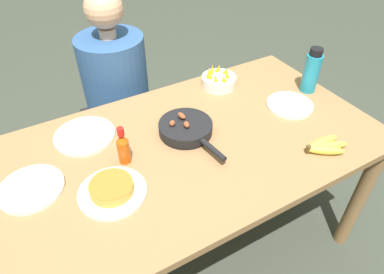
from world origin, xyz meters
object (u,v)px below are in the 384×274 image
(skillet, at_px, (186,128))
(hot_sauce_bottle, at_px, (123,147))
(water_bottle, at_px, (312,71))
(empty_plate_near_front, at_px, (85,136))
(person_figure, at_px, (121,112))
(empty_plate_far_right, at_px, (31,189))
(fruit_bowl_mango, at_px, (219,80))
(empty_plate_far_left, at_px, (290,105))
(banana_bunch, at_px, (324,146))
(frittata_plate_center, at_px, (112,190))

(skillet, bearing_deg, hot_sauce_bottle, -90.84)
(water_bottle, xyz_separation_m, hot_sauce_bottle, (-1.01, -0.03, -0.04))
(water_bottle, bearing_deg, skillet, 179.80)
(empty_plate_near_front, relative_size, person_figure, 0.21)
(empty_plate_far_right, xyz_separation_m, hot_sauce_bottle, (0.35, -0.03, 0.07))
(empty_plate_near_front, relative_size, fruit_bowl_mango, 1.46)
(empty_plate_near_front, relative_size, empty_plate_far_right, 1.10)
(empty_plate_far_right, xyz_separation_m, person_figure, (0.56, 0.66, -0.28))
(empty_plate_far_left, distance_m, person_figure, 1.00)
(banana_bunch, relative_size, empty_plate_far_right, 0.80)
(empty_plate_near_front, distance_m, hot_sauce_bottle, 0.26)
(banana_bunch, xyz_separation_m, skillet, (-0.44, 0.38, 0.01))
(empty_plate_far_right, bearing_deg, skillet, 0.29)
(water_bottle, bearing_deg, empty_plate_far_right, -179.97)
(empty_plate_far_right, bearing_deg, frittata_plate_center, -33.32)
(banana_bunch, height_order, empty_plate_far_left, banana_bunch)
(empty_plate_far_left, distance_m, hot_sauce_bottle, 0.83)
(frittata_plate_center, relative_size, person_figure, 0.20)
(banana_bunch, relative_size, empty_plate_near_front, 0.73)
(empty_plate_near_front, distance_m, fruit_bowl_mango, 0.73)
(water_bottle, bearing_deg, frittata_plate_center, -171.49)
(frittata_plate_center, relative_size, empty_plate_far_right, 1.05)
(banana_bunch, distance_m, frittata_plate_center, 0.86)
(empty_plate_far_left, relative_size, empty_plate_far_right, 0.94)
(hot_sauce_bottle, relative_size, person_figure, 0.14)
(skillet, xyz_separation_m, empty_plate_far_left, (0.53, -0.07, -0.02))
(banana_bunch, bearing_deg, frittata_plate_center, 166.17)
(skillet, relative_size, hot_sauce_bottle, 2.24)
(water_bottle, distance_m, person_figure, 1.11)
(hot_sauce_bottle, distance_m, person_figure, 0.80)
(fruit_bowl_mango, relative_size, person_figure, 0.15)
(empty_plate_near_front, xyz_separation_m, water_bottle, (1.11, -0.20, 0.10))
(frittata_plate_center, height_order, hot_sauce_bottle, hot_sauce_bottle)
(skillet, height_order, person_figure, person_figure)
(frittata_plate_center, xyz_separation_m, fruit_bowl_mango, (0.73, 0.43, 0.01))
(skillet, relative_size, empty_plate_near_front, 1.45)
(empty_plate_far_left, bearing_deg, frittata_plate_center, -174.00)
(skillet, distance_m, hot_sauce_bottle, 0.30)
(water_bottle, height_order, person_figure, person_figure)
(skillet, xyz_separation_m, water_bottle, (0.71, -0.00, 0.08))
(empty_plate_far_right, bearing_deg, fruit_bowl_mango, 14.84)
(empty_plate_far_right, relative_size, fruit_bowl_mango, 1.32)
(fruit_bowl_mango, xyz_separation_m, person_figure, (-0.43, 0.40, -0.31))
(banana_bunch, height_order, water_bottle, water_bottle)
(banana_bunch, distance_m, fruit_bowl_mango, 0.64)
(frittata_plate_center, height_order, empty_plate_far_left, frittata_plate_center)
(water_bottle, distance_m, hot_sauce_bottle, 1.01)
(frittata_plate_center, height_order, water_bottle, water_bottle)
(skillet, bearing_deg, empty_plate_far_left, 75.67)
(empty_plate_near_front, bearing_deg, person_figure, 57.12)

